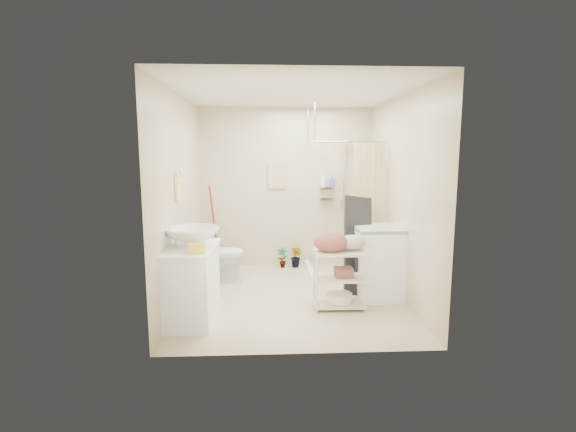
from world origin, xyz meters
name	(u,v)px	position (x,y,z in m)	size (l,w,h in m)	color
floor	(291,296)	(0.00, 0.00, 0.00)	(3.20, 3.20, 0.00)	beige
ceiling	(292,92)	(0.00, 0.00, 2.60)	(2.80, 3.20, 0.04)	silver
wall_back	(286,188)	(0.00, 1.60, 1.30)	(2.80, 0.04, 2.60)	beige
wall_front	(302,217)	(0.00, -1.60, 1.30)	(2.80, 0.04, 2.60)	beige
wall_left	(180,199)	(-1.40, 0.00, 1.30)	(0.04, 3.20, 2.60)	beige
wall_right	(400,197)	(1.40, 0.00, 1.30)	(0.04, 3.20, 2.60)	beige
vanity	(192,283)	(-1.16, -0.71, 0.42)	(0.53, 0.95, 0.84)	white
sink	(193,237)	(-1.14, -0.66, 0.94)	(0.61, 0.61, 0.21)	silver
counter_basket	(196,249)	(-1.05, -1.01, 0.89)	(0.17, 0.14, 0.10)	yellow
floor_basket	(197,323)	(-1.06, -1.01, 0.07)	(0.26, 0.20, 0.14)	gold
toilet	(217,255)	(-1.04, 0.68, 0.40)	(0.45, 0.79, 0.80)	silver
mop	(211,227)	(-1.22, 1.47, 0.67)	(0.13, 0.13, 1.34)	#A21818
potted_plant_a	(282,257)	(-0.07, 1.40, 0.17)	(0.18, 0.12, 0.33)	brown
potted_plant_b	(296,257)	(0.16, 1.39, 0.18)	(0.19, 0.16, 0.35)	brown
hanging_towel	(277,176)	(-0.15, 1.58, 1.50)	(0.28, 0.03, 0.42)	beige
towel_ring	(178,186)	(-1.38, -0.20, 1.47)	(0.04, 0.22, 0.34)	#FAE98D
tp_holder	(186,243)	(-1.36, 0.05, 0.72)	(0.08, 0.12, 0.14)	white
shower	(343,207)	(0.85, 1.05, 1.05)	(1.10, 1.10, 2.10)	white
shampoo_bottle_a	(323,180)	(0.61, 1.53, 1.43)	(0.09, 0.09, 0.23)	white
shampoo_bottle_b	(332,181)	(0.75, 1.52, 1.41)	(0.08, 0.08, 0.18)	#4958AE
washing_machine	(379,262)	(1.14, -0.04, 0.46)	(0.63, 0.65, 0.93)	white
laundry_rack	(339,274)	(0.55, -0.44, 0.42)	(0.62, 0.36, 0.85)	beige
ironing_board	(358,245)	(0.87, 0.00, 0.68)	(0.38, 0.11, 1.35)	black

